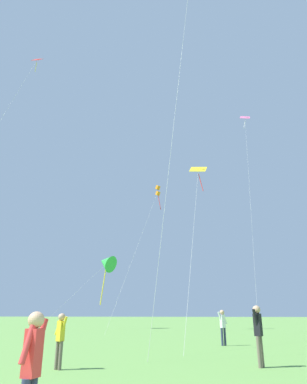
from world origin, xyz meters
The scene contains 9 objects.
kite_red_high centered at (-19.22, 26.82, 26.60)m, with size 3.28×10.51×29.88m.
kite_pink_low centered at (4.75, 39.87, 24.53)m, with size 2.39×11.43×27.11m.
kite_orange_box centered at (-6.05, 34.47, 14.52)m, with size 2.54×10.75×15.37m.
kite_green_small centered at (-12.35, 36.11, 7.01)m, with size 4.16×10.87×8.20m.
kite_yellow_diamond centered at (-0.57, 20.41, 10.51)m, with size 1.27×9.24×11.61m.
person_foreground_watcher centered at (0.54, 16.93, 1.02)m, with size 0.48×0.40×1.70m.
person_near_tree centered at (-1.66, 2.08, 0.92)m, with size 0.21×0.50×1.53m.
person_child_small centered at (-4.03, 7.91, 0.91)m, with size 0.47×0.27×1.52m.
person_in_red_shirt centered at (1.68, 9.49, 1.05)m, with size 0.32×0.54×1.75m.
Camera 1 is at (0.77, -2.37, 1.50)m, focal length 32.81 mm.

